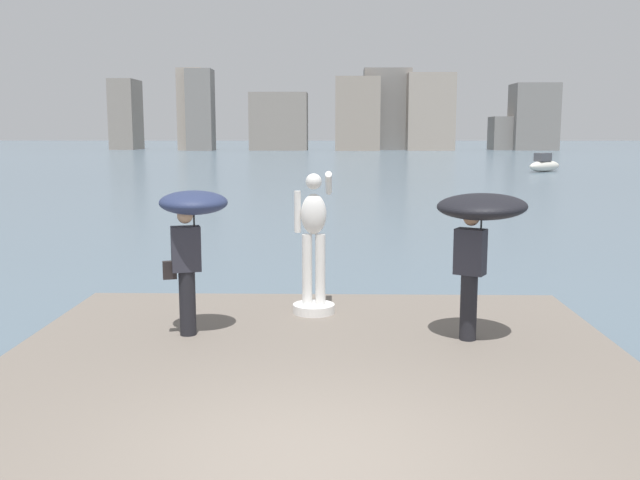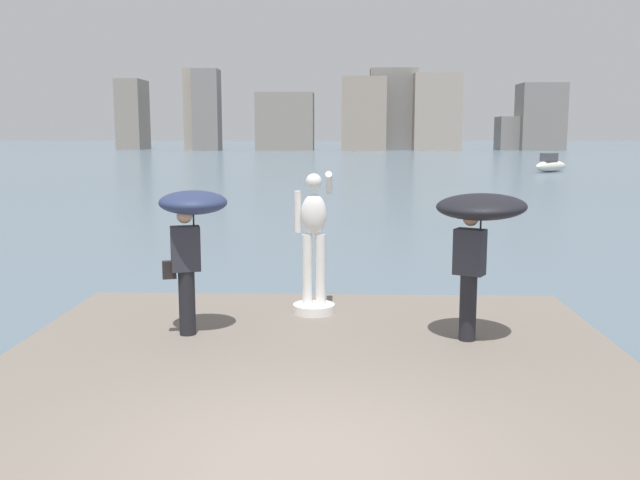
{
  "view_description": "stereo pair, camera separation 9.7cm",
  "coord_description": "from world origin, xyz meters",
  "px_view_note": "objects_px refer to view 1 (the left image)",
  "views": [
    {
      "loc": [
        0.24,
        -5.59,
        3.13
      ],
      "look_at": [
        0.0,
        4.66,
        1.55
      ],
      "focal_mm": 39.76,
      "sensor_mm": 36.0,
      "label": 1
    },
    {
      "loc": [
        0.33,
        -5.59,
        3.13
      ],
      "look_at": [
        0.0,
        4.66,
        1.55
      ],
      "focal_mm": 39.76,
      "sensor_mm": 36.0,
      "label": 2
    }
  ],
  "objects_px": {
    "onlooker_left": "(191,223)",
    "onlooker_right": "(479,220)",
    "statue_white_figure": "(314,252)",
    "boat_near": "(544,165)"
  },
  "relations": [
    {
      "from": "statue_white_figure",
      "to": "onlooker_right",
      "type": "bearing_deg",
      "value": -32.3
    },
    {
      "from": "onlooker_right",
      "to": "boat_near",
      "type": "distance_m",
      "value": 48.96
    },
    {
      "from": "statue_white_figure",
      "to": "boat_near",
      "type": "height_order",
      "value": "statue_white_figure"
    },
    {
      "from": "onlooker_left",
      "to": "onlooker_right",
      "type": "xyz_separation_m",
      "value": [
        3.77,
        -0.21,
        0.07
      ]
    },
    {
      "from": "statue_white_figure",
      "to": "onlooker_left",
      "type": "bearing_deg",
      "value": -143.73
    },
    {
      "from": "statue_white_figure",
      "to": "onlooker_left",
      "type": "xyz_separation_m",
      "value": [
        -1.59,
        -1.17,
        0.59
      ]
    },
    {
      "from": "statue_white_figure",
      "to": "onlooker_right",
      "type": "xyz_separation_m",
      "value": [
        2.18,
        -1.38,
        0.66
      ]
    },
    {
      "from": "statue_white_figure",
      "to": "onlooker_left",
      "type": "height_order",
      "value": "statue_white_figure"
    },
    {
      "from": "statue_white_figure",
      "to": "onlooker_right",
      "type": "relative_size",
      "value": 1.09
    },
    {
      "from": "onlooker_right",
      "to": "boat_near",
      "type": "height_order",
      "value": "onlooker_right"
    }
  ]
}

